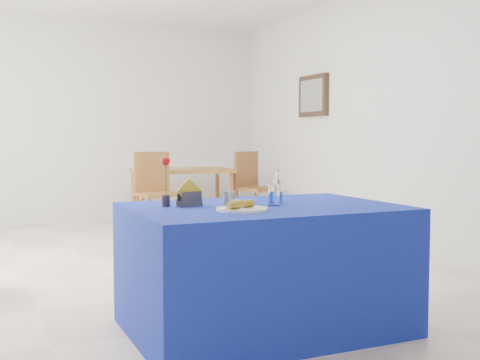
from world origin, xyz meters
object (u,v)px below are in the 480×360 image
object	(u,v)px
chair_bg_left	(155,187)
chair_bg_right	(252,182)
blue_table	(264,267)
water_bottle	(277,191)
oak_table	(182,174)
plate	(242,209)

from	to	relation	value
chair_bg_left	chair_bg_right	distance (m)	1.47
blue_table	water_bottle	world-z (taller)	water_bottle
oak_table	chair_bg_right	size ratio (longest dim) A/B	1.40
plate	chair_bg_right	xyz separation A→B (m)	(2.06, 4.27, -0.20)
oak_table	plate	bearing A→B (deg)	-104.45
oak_table	chair_bg_right	bearing A→B (deg)	-24.97
water_bottle	oak_table	distance (m)	4.45
blue_table	oak_table	bearing A→B (deg)	77.71
chair_bg_left	water_bottle	bearing A→B (deg)	-100.35
oak_table	chair_bg_left	world-z (taller)	chair_bg_left
blue_table	chair_bg_left	world-z (taller)	chair_bg_left
plate	chair_bg_right	distance (m)	4.74
oak_table	blue_table	bearing A→B (deg)	-102.29
oak_table	chair_bg_left	distance (m)	0.91
water_bottle	chair_bg_left	distance (m)	3.68
blue_table	chair_bg_left	size ratio (longest dim) A/B	1.60
plate	blue_table	distance (m)	0.48
plate	oak_table	distance (m)	4.82
blue_table	oak_table	distance (m)	4.60
plate	blue_table	bearing A→B (deg)	38.63
water_bottle	chair_bg_left	size ratio (longest dim) A/B	0.21
water_bottle	chair_bg_right	distance (m)	4.32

